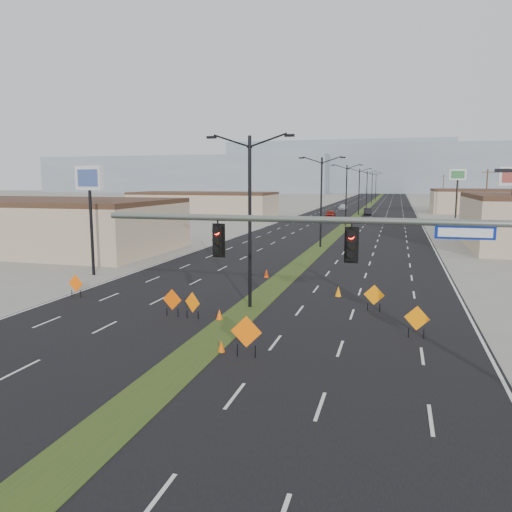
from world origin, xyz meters
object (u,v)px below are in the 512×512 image
(car_mid, at_px, (368,212))
(cone_1, at_px, (219,315))
(streetlight_0, at_px, (250,216))
(construction_sign_3, at_px, (246,333))
(streetlight_4, at_px, (367,188))
(car_far, at_px, (343,207))
(streetlight_6, at_px, (376,186))
(construction_sign_4, at_px, (417,319))
(streetlight_5, at_px, (372,187))
(cone_2, at_px, (338,291))
(construction_sign_2, at_px, (192,303))
(construction_sign_5, at_px, (374,296))
(construction_sign_0, at_px, (76,284))
(pole_sign_east_far, at_px, (458,178))
(streetlight_3, at_px, (359,190))
(signal_mast, at_px, (406,260))
(cone_3, at_px, (266,273))
(pole_sign_west, at_px, (89,187))
(cone_0, at_px, (221,346))
(streetlight_2, at_px, (346,193))
(construction_sign_1, at_px, (172,301))
(car_left, at_px, (330,214))
(streetlight_1, at_px, (321,199))

(car_mid, bearing_deg, cone_1, -96.96)
(streetlight_0, xyz_separation_m, construction_sign_3, (2.25, -8.17, -4.34))
(streetlight_4, height_order, car_far, streetlight_4)
(streetlight_6, xyz_separation_m, construction_sign_4, (9.32, -171.47, -4.48))
(streetlight_5, xyz_separation_m, construction_sign_4, (9.32, -143.47, -4.48))
(cone_1, bearing_deg, streetlight_5, 89.67)
(streetlight_5, distance_m, cone_2, 135.94)
(car_far, bearing_deg, construction_sign_2, -84.71)
(streetlight_5, bearing_deg, car_mid, -87.98)
(construction_sign_5, bearing_deg, construction_sign_0, -168.10)
(streetlight_4, height_order, pole_sign_east_far, streetlight_4)
(streetlight_3, distance_m, construction_sign_2, 87.39)
(construction_sign_3, xyz_separation_m, pole_sign_east_far, (17.11, 86.67, 6.80))
(streetlight_6, height_order, construction_sign_5, streetlight_6)
(signal_mast, distance_m, cone_3, 22.08)
(streetlight_6, height_order, pole_sign_west, streetlight_6)
(construction_sign_0, height_order, cone_0, construction_sign_0)
(construction_sign_3, relative_size, cone_0, 3.37)
(streetlight_4, height_order, streetlight_5, same)
(cone_2, bearing_deg, pole_sign_west, 173.46)
(signal_mast, xyz_separation_m, streetlight_2, (-8.56, 66.00, 0.63))
(streetlight_0, bearing_deg, cone_1, -105.03)
(car_mid, height_order, cone_1, car_mid)
(construction_sign_0, bearing_deg, streetlight_4, 89.97)
(construction_sign_5, bearing_deg, construction_sign_1, -151.97)
(streetlight_2, height_order, construction_sign_1, streetlight_2)
(car_left, xyz_separation_m, car_far, (-0.71, 30.28, -0.12))
(streetlight_1, relative_size, streetlight_6, 1.00)
(cone_3, bearing_deg, car_mid, 87.38)
(streetlight_1, distance_m, construction_sign_2, 31.65)
(cone_0, distance_m, pole_sign_east_far, 88.61)
(streetlight_5, height_order, construction_sign_5, streetlight_5)
(streetlight_1, height_order, streetlight_3, same)
(streetlight_1, bearing_deg, cone_2, -78.73)
(streetlight_2, bearing_deg, cone_2, -84.77)
(streetlight_1, relative_size, cone_2, 14.67)
(streetlight_6, xyz_separation_m, construction_sign_3, (2.25, -176.17, -4.34))
(streetlight_5, relative_size, cone_0, 18.49)
(streetlight_0, bearing_deg, construction_sign_2, -125.41)
(streetlight_2, height_order, cone_2, streetlight_2)
(car_left, relative_size, cone_0, 8.40)
(streetlight_0, height_order, construction_sign_0, streetlight_0)
(streetlight_3, relative_size, construction_sign_4, 6.28)
(cone_3, bearing_deg, streetlight_1, 85.78)
(streetlight_0, distance_m, streetlight_2, 56.00)
(construction_sign_3, distance_m, cone_0, 1.52)
(cone_1, xyz_separation_m, pole_sign_west, (-14.16, 9.56, 6.66))
(streetlight_3, relative_size, cone_2, 14.67)
(car_far, bearing_deg, cone_0, -83.06)
(streetlight_2, bearing_deg, car_far, 96.54)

